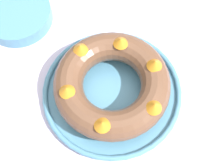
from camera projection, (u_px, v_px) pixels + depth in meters
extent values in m
plane|color=gray|center=(118.00, 157.00, 1.39)|extent=(8.00, 8.00, 0.00)
cube|color=silver|center=(123.00, 94.00, 0.73)|extent=(1.55, 0.93, 0.03)
cylinder|color=#518EB2|center=(112.00, 92.00, 0.71)|extent=(0.30, 0.30, 0.01)
torus|color=#518EB2|center=(112.00, 91.00, 0.70)|extent=(0.31, 0.31, 0.01)
torus|color=brown|center=(112.00, 84.00, 0.67)|extent=(0.25, 0.25, 0.06)
cone|color=orange|center=(155.00, 64.00, 0.64)|extent=(0.03, 0.03, 0.02)
cone|color=orange|center=(121.00, 41.00, 0.66)|extent=(0.05, 0.05, 0.02)
cone|color=orange|center=(80.00, 48.00, 0.66)|extent=(0.04, 0.04, 0.02)
cone|color=orange|center=(67.00, 90.00, 0.62)|extent=(0.04, 0.04, 0.02)
cone|color=orange|center=(100.00, 123.00, 0.59)|extent=(0.03, 0.03, 0.02)
cone|color=orange|center=(154.00, 106.00, 0.60)|extent=(0.04, 0.04, 0.02)
cylinder|color=#518EB2|center=(17.00, 15.00, 0.78)|extent=(0.17, 0.17, 0.04)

